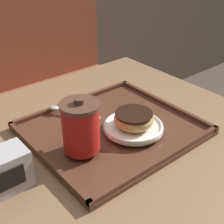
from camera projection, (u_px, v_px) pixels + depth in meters
booth_bench at (8, 124)px, 1.66m from camera, size 1.36×0.44×1.00m
cafe_table at (116, 178)px, 0.98m from camera, size 0.83×0.84×0.72m
serving_tray at (112, 129)px, 0.88m from camera, size 0.44×0.39×0.02m
coffee_cup_front at (81, 126)px, 0.74m from camera, size 0.10×0.10×0.14m
plate_with_chocolate_donut at (133, 126)px, 0.85m from camera, size 0.16×0.16×0.01m
donut_chocolate_glazed at (134, 119)px, 0.83m from camera, size 0.11×0.11×0.04m
spoon at (63, 110)px, 0.93m from camera, size 0.10×0.15×0.01m
napkin_dispenser at (2, 172)px, 0.66m from camera, size 0.11×0.07×0.09m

